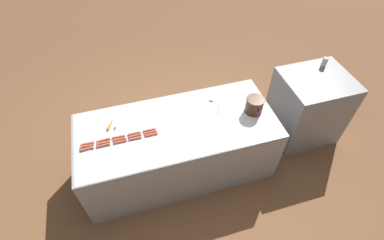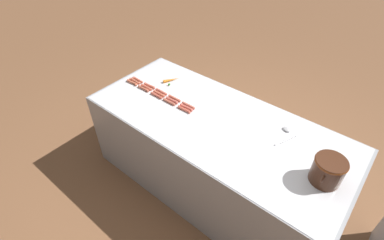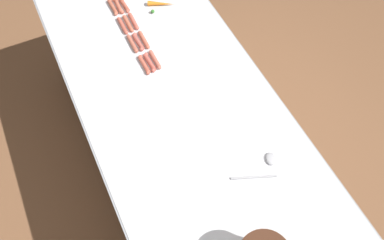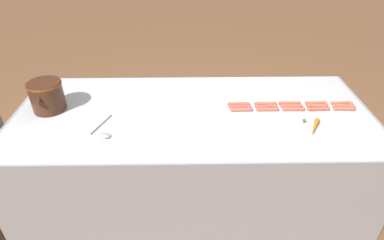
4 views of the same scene
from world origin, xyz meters
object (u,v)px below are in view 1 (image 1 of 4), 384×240
(hot_dog_11, at_px, (103,145))
(carrot, at_px, (111,124))
(bean_pot, at_px, (255,105))
(hot_dog_1, at_px, (104,140))
(serving_spoon, at_px, (214,102))
(hot_dog_7, at_px, (119,139))
(hot_dog_8, at_px, (135,136))
(hot_dog_4, at_px, (149,130))
(hot_dog_3, at_px, (134,133))
(hot_dog_0, at_px, (87,144))
(hot_dog_6, at_px, (103,143))
(hot_dog_12, at_px, (120,142))
(hot_dog_13, at_px, (135,138))
(hot_dog_2, at_px, (119,137))
(hot_dog_10, at_px, (87,149))
(hot_dog_9, at_px, (150,132))
(hot_dog_14, at_px, (151,135))
(soda_can, at_px, (325,62))
(hot_dog_5, at_px, (87,146))
(back_cabinet, at_px, (307,107))

(hot_dog_11, distance_m, carrot, 0.30)
(bean_pot, bearing_deg, carrot, -98.68)
(hot_dog_1, bearing_deg, serving_spoon, 99.60)
(hot_dog_7, distance_m, hot_dog_11, 0.18)
(hot_dog_8, bearing_deg, hot_dog_4, 101.22)
(hot_dog_3, bearing_deg, hot_dog_0, -89.84)
(hot_dog_8, height_order, bean_pot, bean_pot)
(hot_dog_6, xyz_separation_m, bean_pot, (0.01, 1.76, 0.10))
(hot_dog_12, xyz_separation_m, hot_dog_13, (-0.00, 0.16, 0.00))
(hot_dog_2, xyz_separation_m, hot_dog_13, (0.07, 0.17, 0.00))
(hot_dog_7, bearing_deg, hot_dog_0, -95.79)
(hot_dog_8, relative_size, hot_dog_12, 1.00)
(hot_dog_0, distance_m, hot_dog_10, 0.07)
(hot_dog_9, bearing_deg, hot_dog_14, 4.32)
(hot_dog_9, relative_size, carrot, 0.89)
(hot_dog_12, distance_m, carrot, 0.29)
(hot_dog_14, height_order, soda_can, soda_can)
(serving_spoon, bearing_deg, hot_dog_1, -80.40)
(hot_dog_1, xyz_separation_m, soda_can, (-0.31, 2.88, 0.22))
(hot_dog_14, bearing_deg, hot_dog_0, -95.63)
(hot_dog_1, height_order, hot_dog_2, same)
(hot_dog_9, bearing_deg, hot_dog_11, -85.84)
(hot_dog_2, relative_size, hot_dog_5, 1.00)
(hot_dog_6, relative_size, hot_dog_13, 1.00)
(hot_dog_0, distance_m, hot_dog_7, 0.34)
(hot_dog_10, bearing_deg, hot_dog_6, 100.50)
(hot_dog_10, bearing_deg, hot_dog_4, 95.63)
(carrot, xyz_separation_m, soda_can, (-0.10, 2.78, 0.22))
(soda_can, bearing_deg, hot_dog_2, -83.49)
(hot_dog_11, height_order, hot_dog_14, same)
(back_cabinet, height_order, carrot, back_cabinet)
(serving_spoon, bearing_deg, hot_dog_7, -77.43)
(hot_dog_2, relative_size, bean_pot, 0.56)
(carrot, bearing_deg, hot_dog_6, -22.88)
(hot_dog_8, distance_m, soda_can, 2.58)
(hot_dog_8, relative_size, serving_spoon, 0.57)
(hot_dog_1, distance_m, hot_dog_9, 0.51)
(carrot, bearing_deg, hot_dog_13, 39.62)
(hot_dog_4, bearing_deg, hot_dog_8, -78.78)
(soda_can, bearing_deg, hot_dog_5, -83.60)
(hot_dog_6, relative_size, hot_dog_9, 1.00)
(hot_dog_2, relative_size, soda_can, 1.20)
(hot_dog_4, xyz_separation_m, hot_dog_7, (0.03, -0.34, 0.00))
(hot_dog_0, height_order, hot_dog_14, same)
(hot_dog_0, relative_size, hot_dog_3, 1.00)
(hot_dog_12, bearing_deg, hot_dog_5, -96.58)
(back_cabinet, relative_size, hot_dog_12, 6.74)
(hot_dog_5, relative_size, hot_dog_11, 1.00)
(hot_dog_1, bearing_deg, hot_dog_0, -89.67)
(hot_dog_5, distance_m, hot_dog_11, 0.17)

